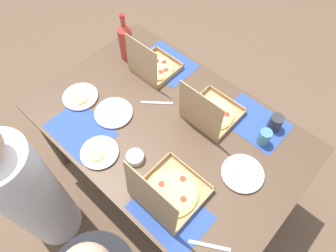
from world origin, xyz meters
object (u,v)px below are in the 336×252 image
(pizza_box_corner_right, at_px, (153,66))
(plate_near_right, at_px, (114,113))
(cup_clear_right, at_px, (264,137))
(diner_right_seat, at_px, (30,195))
(condiment_bowl, at_px, (135,157))
(plate_far_left, at_px, (99,153))
(cup_red, at_px, (275,123))
(pizza_box_corner_left, at_px, (167,193))
(plate_middle, at_px, (242,174))
(pizza_box_center, at_px, (210,113))
(soda_bottle, at_px, (126,41))
(plate_far_right, at_px, (81,97))

(pizza_box_corner_right, xyz_separation_m, plate_near_right, (-0.06, 0.40, -0.04))
(cup_clear_right, xyz_separation_m, diner_right_seat, (0.79, 1.03, -0.25))
(plate_near_right, xyz_separation_m, condiment_bowl, (-0.30, 0.12, 0.01))
(cup_clear_right, bearing_deg, plate_far_left, 47.45)
(cup_red, bearing_deg, condiment_bowl, 57.38)
(cup_red, height_order, cup_clear_right, cup_clear_right)
(plate_near_right, relative_size, diner_right_seat, 0.19)
(cup_clear_right, bearing_deg, condiment_bowl, 51.34)
(pizza_box_corner_left, relative_size, cup_red, 3.48)
(plate_middle, xyz_separation_m, cup_clear_right, (0.03, -0.23, 0.04))
(plate_near_right, relative_size, cup_clear_right, 2.18)
(pizza_box_center, height_order, soda_bottle, soda_bottle)
(condiment_bowl, bearing_deg, plate_middle, -146.18)
(pizza_box_center, distance_m, soda_bottle, 0.71)
(cup_red, height_order, diner_right_seat, diner_right_seat)
(plate_near_right, xyz_separation_m, diner_right_seat, (0.05, 0.61, -0.21))
(plate_near_right, bearing_deg, cup_red, -143.13)
(plate_far_right, relative_size, plate_far_left, 1.04)
(plate_far_right, height_order, plate_near_right, plate_far_right)
(pizza_box_corner_right, bearing_deg, pizza_box_center, 175.21)
(plate_far_right, xyz_separation_m, plate_far_left, (-0.37, 0.17, -0.00))
(cup_clear_right, distance_m, condiment_bowl, 0.69)
(pizza_box_corner_right, distance_m, cup_clear_right, 0.80)
(pizza_box_corner_left, height_order, cup_red, pizza_box_corner_left)
(plate_far_left, height_order, cup_clear_right, cup_clear_right)
(soda_bottle, bearing_deg, pizza_box_corner_left, 148.02)
(pizza_box_center, relative_size, cup_red, 3.22)
(cup_clear_right, relative_size, diner_right_seat, 0.09)
(pizza_box_corner_right, bearing_deg, condiment_bowl, 125.54)
(plate_near_right, distance_m, soda_bottle, 0.48)
(plate_middle, distance_m, soda_bottle, 1.07)
(cup_red, distance_m, condiment_bowl, 0.79)
(cup_clear_right, bearing_deg, diner_right_seat, 52.69)
(pizza_box_corner_right, height_order, cup_clear_right, pizza_box_corner_right)
(plate_far_left, height_order, condiment_bowl, condiment_bowl)
(cup_red, relative_size, condiment_bowl, 1.04)
(plate_far_right, xyz_separation_m, condiment_bowl, (-0.53, 0.06, 0.01))
(condiment_bowl, bearing_deg, pizza_box_corner_right, -54.46)
(condiment_bowl, bearing_deg, pizza_box_corner_left, 171.92)
(cup_clear_right, bearing_deg, soda_bottle, 2.57)
(cup_red, height_order, condiment_bowl, cup_red)
(pizza_box_center, relative_size, condiment_bowl, 3.36)
(plate_middle, bearing_deg, plate_near_right, 14.10)
(plate_middle, relative_size, cup_clear_right, 2.15)
(condiment_bowl, bearing_deg, plate_far_right, -6.51)
(pizza_box_center, bearing_deg, pizza_box_corner_left, 105.86)
(plate_far_left, height_order, cup_red, cup_red)
(diner_right_seat, bearing_deg, plate_far_right, -72.24)
(plate_middle, xyz_separation_m, condiment_bowl, (0.46, 0.31, 0.01))
(plate_far_left, bearing_deg, cup_clear_right, -132.55)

